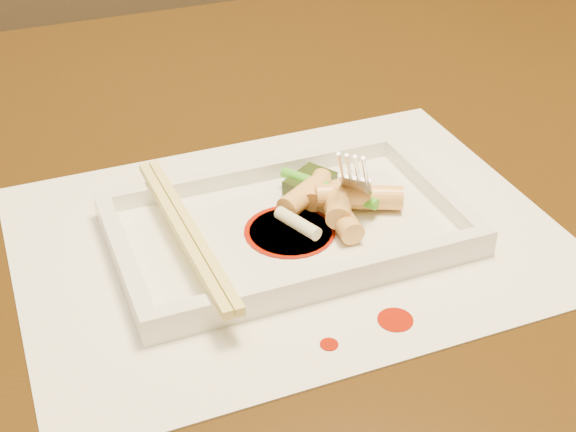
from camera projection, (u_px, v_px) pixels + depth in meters
name	position (u px, v px, depth m)	size (l,w,h in m)	color
table	(174.00, 311.00, 0.69)	(1.40, 0.90, 0.75)	black
placemat	(288.00, 236.00, 0.61)	(0.40, 0.30, 0.00)	white
sauce_splatter_a	(395.00, 320.00, 0.53)	(0.02, 0.02, 0.00)	#981604
sauce_splatter_b	(329.00, 344.00, 0.51)	(0.01, 0.01, 0.00)	#981604
plate_base	(288.00, 231.00, 0.60)	(0.26, 0.16, 0.01)	white
plate_rim_far	(254.00, 172.00, 0.65)	(0.26, 0.01, 0.01)	white
plate_rim_near	(329.00, 277.00, 0.54)	(0.26, 0.01, 0.01)	white
plate_rim_left	(123.00, 257.00, 0.56)	(0.01, 0.14, 0.01)	white
plate_rim_right	(433.00, 186.00, 0.64)	(0.01, 0.14, 0.01)	white
veg_piece	(310.00, 183.00, 0.64)	(0.04, 0.03, 0.01)	black
scallion_white	(298.00, 223.00, 0.58)	(0.01, 0.01, 0.04)	#EAEACC
scallion_green	(329.00, 188.00, 0.62)	(0.01, 0.01, 0.09)	green
chopstick_a	(180.00, 231.00, 0.57)	(0.01, 0.20, 0.01)	#E3D171
chopstick_b	(191.00, 229.00, 0.57)	(0.01, 0.20, 0.01)	#E3D171
fork	(366.00, 113.00, 0.59)	(0.09, 0.10, 0.14)	silver
sauce_blob_0	(291.00, 231.00, 0.60)	(0.06, 0.06, 0.00)	#981604
sauce_blob_1	(290.00, 231.00, 0.60)	(0.07, 0.07, 0.00)	#981604
rice_cake_0	(343.00, 220.00, 0.59)	(0.02, 0.02, 0.04)	#FACE74
rice_cake_1	(317.00, 190.00, 0.62)	(0.02, 0.02, 0.04)	#FACE74
rice_cake_2	(338.00, 204.00, 0.60)	(0.02, 0.02, 0.04)	#FACE74
rice_cake_3	(375.00, 198.00, 0.62)	(0.02, 0.02, 0.04)	#FACE74
rice_cake_4	(302.00, 197.00, 0.62)	(0.02, 0.02, 0.04)	#FACE74
rice_cake_5	(342.00, 195.00, 0.61)	(0.02, 0.02, 0.04)	#FACE74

